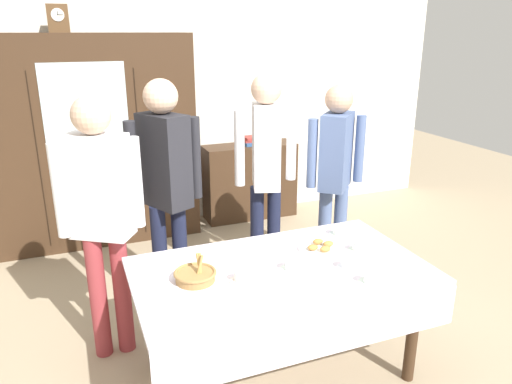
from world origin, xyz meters
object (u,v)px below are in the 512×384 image
(tea_cup_near_right, at_px, (291,266))
(pastry_plate, at_px, (320,247))
(tea_cup_back_edge, at_px, (348,265))
(wall_cabinet, at_px, (89,143))
(dining_table, at_px, (283,286))
(bread_basket, at_px, (195,275))
(person_behind_table_left, at_px, (266,160))
(person_by_cabinet, at_px, (336,165))
(mantel_clock, at_px, (58,18))
(person_beside_shelf, at_px, (165,177))
(spoon_mid_right, at_px, (263,262))
(person_behind_table_right, at_px, (101,205))
(tea_cup_far_right, at_px, (339,231))
(tea_cup_center, at_px, (370,279))
(spoon_mid_left, at_px, (185,306))
(book_stack, at_px, (250,141))
(bookshelf_low, at_px, (250,181))
(tea_cup_mid_left, at_px, (241,277))
(tea_cup_far_left, at_px, (359,247))

(tea_cup_near_right, distance_m, pastry_plate, 0.35)
(tea_cup_back_edge, bearing_deg, wall_cabinet, 115.13)
(dining_table, relative_size, bread_basket, 7.13)
(person_behind_table_left, xyz_separation_m, person_by_cabinet, (0.57, -0.11, -0.07))
(mantel_clock, height_order, person_beside_shelf, mantel_clock)
(mantel_clock, bearing_deg, person_by_cabinet, -38.62)
(spoon_mid_right, height_order, person_behind_table_right, person_behind_table_right)
(tea_cup_far_right, bearing_deg, tea_cup_center, -105.88)
(person_behind_table_left, bearing_deg, pastry_plate, -91.06)
(wall_cabinet, bearing_deg, mantel_clock, -179.73)
(spoon_mid_left, bearing_deg, tea_cup_back_edge, 3.04)
(tea_cup_near_right, xyz_separation_m, person_behind_table_right, (-0.99, 0.64, 0.30))
(dining_table, height_order, book_stack, book_stack)
(spoon_mid_left, bearing_deg, person_by_cabinet, 37.26)
(tea_cup_far_right, height_order, pastry_plate, tea_cup_far_right)
(bread_basket, xyz_separation_m, spoon_mid_right, (0.44, 0.07, -0.03))
(dining_table, height_order, person_by_cabinet, person_by_cabinet)
(wall_cabinet, bearing_deg, person_behind_table_right, -91.17)
(bookshelf_low, xyz_separation_m, tea_cup_near_right, (-0.75, -2.65, 0.33))
(person_behind_table_right, bearing_deg, tea_cup_mid_left, -44.51)
(tea_cup_back_edge, xyz_separation_m, pastry_plate, (-0.03, 0.29, -0.01))
(dining_table, height_order, pastry_plate, pastry_plate)
(pastry_plate, bearing_deg, tea_cup_mid_left, -161.46)
(bookshelf_low, distance_m, tea_cup_near_right, 2.77)
(person_behind_table_left, relative_size, person_beside_shelf, 1.00)
(wall_cabinet, bearing_deg, bookshelf_low, 1.71)
(tea_cup_back_edge, relative_size, tea_cup_center, 1.00)
(bread_basket, relative_size, spoon_mid_right, 2.02)
(tea_cup_center, distance_m, pastry_plate, 0.49)
(person_behind_table_left, xyz_separation_m, person_beside_shelf, (-0.83, -0.16, 0.00))
(mantel_clock, height_order, tea_cup_far_left, mantel_clock)
(tea_cup_center, xyz_separation_m, person_behind_table_right, (-1.32, 0.94, 0.29))
(dining_table, xyz_separation_m, spoon_mid_right, (-0.07, 0.15, 0.10))
(tea_cup_back_edge, distance_m, bread_basket, 0.89)
(person_behind_table_left, bearing_deg, wall_cabinet, 130.74)
(tea_cup_back_edge, distance_m, tea_cup_center, 0.20)
(tea_cup_center, bearing_deg, wall_cabinet, 113.91)
(wall_cabinet, distance_m, person_by_cabinet, 2.41)
(tea_cup_center, bearing_deg, person_behind_table_left, 91.08)
(tea_cup_mid_left, xyz_separation_m, person_beside_shelf, (-0.20, 1.00, 0.33))
(pastry_plate, relative_size, person_behind_table_right, 0.16)
(person_behind_table_right, bearing_deg, tea_cup_back_edge, -29.63)
(pastry_plate, bearing_deg, tea_cup_far_left, -27.03)
(dining_table, relative_size, book_stack, 8.24)
(bookshelf_low, bearing_deg, spoon_mid_right, -109.05)
(spoon_mid_left, height_order, spoon_mid_right, same)
(book_stack, xyz_separation_m, person_by_cabinet, (0.13, -1.62, 0.12))
(bookshelf_low, height_order, person_behind_table_left, person_behind_table_left)
(bookshelf_low, bearing_deg, tea_cup_mid_left, -111.77)
(spoon_mid_left, bearing_deg, person_behind_table_right, 111.54)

